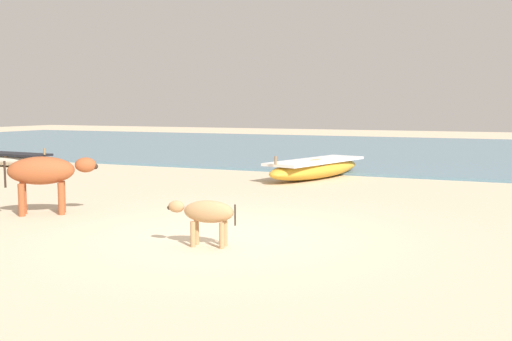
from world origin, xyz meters
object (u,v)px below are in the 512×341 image
at_px(cow_adult_rust, 45,173).
at_px(fishing_boat_2, 9,159).
at_px(calf_far_tan, 206,213).
at_px(fishing_boat_1, 315,168).

bearing_deg(cow_adult_rust, fishing_boat_2, 101.98).
bearing_deg(fishing_boat_2, calf_far_tan, -29.54).
bearing_deg(fishing_boat_2, cow_adult_rust, -36.79).
distance_m(fishing_boat_2, calf_far_tan, 13.25).
bearing_deg(calf_far_tan, fishing_boat_1, -92.15).
xyz_separation_m(fishing_boat_1, cow_adult_rust, (-2.63, -7.06, 0.46)).
bearing_deg(fishing_boat_1, fishing_boat_2, -70.96).
bearing_deg(calf_far_tan, fishing_boat_2, -43.54).
xyz_separation_m(fishing_boat_1, calf_far_tan, (1.16, -8.09, 0.18)).
height_order(fishing_boat_2, cow_adult_rust, cow_adult_rust).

